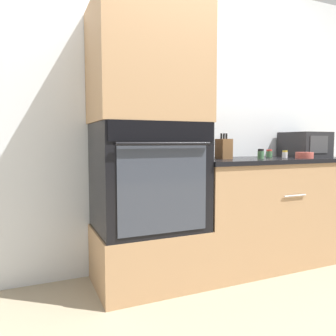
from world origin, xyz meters
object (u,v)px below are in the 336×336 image
object	(u,v)px
condiment_jar_far	(285,154)
bowl	(304,155)
microwave	(305,144)
condiment_jar_mid	(261,154)
wall_oven	(148,176)
condiment_jar_near	(269,153)
knife_block	(224,149)

from	to	relation	value
condiment_jar_far	bowl	bearing A→B (deg)	-45.26
microwave	bowl	size ratio (longest dim) A/B	2.56
condiment_jar_far	condiment_jar_mid	bearing A→B (deg)	-173.89
wall_oven	condiment_jar_near	size ratio (longest dim) A/B	11.08
knife_block	bowl	bearing A→B (deg)	-14.93
microwave	condiment_jar_near	world-z (taller)	microwave
condiment_jar_mid	condiment_jar_far	world-z (taller)	condiment_jar_mid
wall_oven	knife_block	distance (m)	0.69
wall_oven	condiment_jar_far	xyz separation A→B (m)	(1.25, -0.05, 0.15)
microwave	condiment_jar_mid	xyz separation A→B (m)	(-0.67, -0.18, -0.08)
bowl	condiment_jar_near	distance (m)	0.32
condiment_jar_mid	knife_block	bearing A→B (deg)	160.74
microwave	condiment_jar_near	size ratio (longest dim) A/B	5.34
knife_block	condiment_jar_mid	distance (m)	0.32
microwave	knife_block	distance (m)	0.97
knife_block	wall_oven	bearing A→B (deg)	-178.35
microwave	condiment_jar_mid	bearing A→B (deg)	-164.69
knife_block	bowl	distance (m)	0.72
condiment_jar_near	knife_block	bearing A→B (deg)	-169.67
microwave	knife_block	xyz separation A→B (m)	(-0.96, -0.08, -0.03)
condiment_jar_mid	microwave	bearing A→B (deg)	15.31
wall_oven	condiment_jar_near	world-z (taller)	wall_oven
wall_oven	knife_block	world-z (taller)	wall_oven
wall_oven	bowl	xyz separation A→B (m)	(1.36, -0.17, 0.14)
microwave	knife_block	bearing A→B (deg)	-175.24
bowl	condiment_jar_mid	bearing A→B (deg)	168.41
microwave	bowl	distance (m)	0.39
microwave	knife_block	world-z (taller)	microwave
wall_oven	microwave	distance (m)	1.65
bowl	condiment_jar_far	bearing A→B (deg)	134.74
condiment_jar_near	condiment_jar_mid	distance (m)	0.33
microwave	condiment_jar_far	bearing A→B (deg)	-158.29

